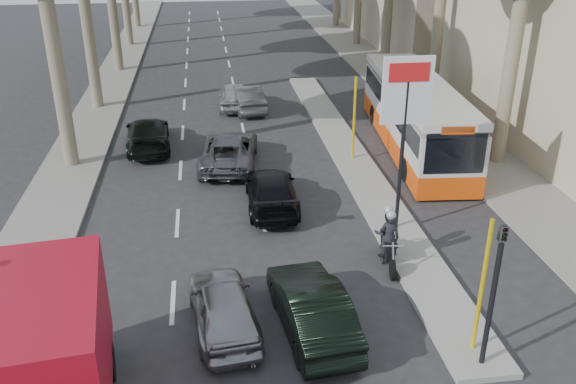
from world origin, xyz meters
name	(u,v)px	position (x,y,z in m)	size (l,w,h in m)	color
ground	(326,338)	(0.00, 0.00, 0.00)	(120.00, 120.00, 0.00)	#28282B
sidewalk_right	(384,73)	(8.60, 25.00, 0.06)	(3.20, 70.00, 0.12)	gray
median_left	(118,70)	(-8.00, 28.00, 0.06)	(2.40, 64.00, 0.12)	gray
traffic_island	(352,159)	(3.25, 11.00, 0.08)	(1.50, 26.00, 0.16)	gray
billboard	(405,120)	(3.25, 5.00, 3.70)	(1.50, 12.10, 5.60)	yellow
traffic_light_island	(496,274)	(3.25, -1.50, 2.49)	(0.16, 0.41, 3.60)	black
silver_hatchback	(223,307)	(-2.41, 0.73, 0.63)	(1.48, 3.67, 1.25)	#9B9CA2
dark_hatchback	(312,307)	(-0.30, 0.35, 0.67)	(1.41, 4.06, 1.34)	black
queue_car_a	(229,150)	(-1.74, 11.24, 0.64)	(2.12, 4.59, 1.28)	#53545B
queue_car_b	(271,191)	(-0.50, 7.24, 0.60)	(1.69, 4.17, 1.21)	black
queue_car_c	(234,95)	(-1.10, 19.14, 0.65)	(1.53, 3.80, 1.29)	#ACB0B5
queue_car_d	(246,98)	(-0.50, 18.56, 0.63)	(1.34, 3.85, 1.27)	#4C4E53
queue_car_e	(148,134)	(-5.09, 13.69, 0.64)	(1.80, 4.42, 1.28)	black
red_truck	(46,375)	(-5.74, -2.31, 1.60)	(2.77, 5.87, 3.02)	black
city_bus	(415,114)	(6.20, 12.19, 1.52)	(3.30, 11.14, 2.89)	#E64A0C
motorcycle	(388,237)	(2.43, 3.22, 0.80)	(0.81, 2.07, 1.76)	black
pedestrian_far	(505,126)	(10.00, 11.60, 1.00)	(1.14, 0.50, 1.76)	#6C5A51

